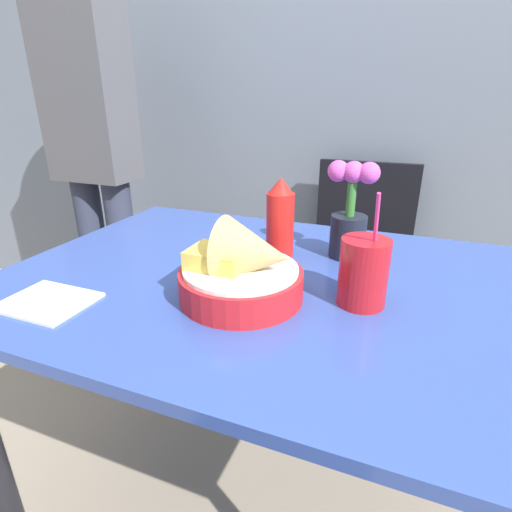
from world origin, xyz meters
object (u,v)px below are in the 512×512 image
(chair_far_window, at_px, (358,255))
(ketchup_bottle, at_px, (282,220))
(food_basket, at_px, (245,271))
(flower_vase, at_px, (350,216))
(person_standing, at_px, (92,136))
(drink_cup, at_px, (363,274))

(chair_far_window, xyz_separation_m, ketchup_bottle, (-0.11, -0.69, 0.34))
(ketchup_bottle, bearing_deg, food_basket, -89.05)
(food_basket, height_order, flower_vase, flower_vase)
(chair_far_window, xyz_separation_m, person_standing, (-1.01, -0.33, 0.47))
(food_basket, height_order, drink_cup, drink_cup)
(drink_cup, height_order, person_standing, person_standing)
(ketchup_bottle, height_order, person_standing, person_standing)
(drink_cup, distance_m, person_standing, 1.25)
(chair_far_window, bearing_deg, flower_vase, -86.55)
(chair_far_window, height_order, person_standing, person_standing)
(food_basket, distance_m, drink_cup, 0.23)
(ketchup_bottle, relative_size, flower_vase, 0.84)
(drink_cup, bearing_deg, person_standing, 154.01)
(ketchup_bottle, distance_m, drink_cup, 0.28)
(drink_cup, xyz_separation_m, person_standing, (-1.12, 0.54, 0.17))
(chair_far_window, bearing_deg, person_standing, -162.15)
(chair_far_window, xyz_separation_m, flower_vase, (0.04, -0.63, 0.35))
(ketchup_bottle, bearing_deg, chair_far_window, 80.70)
(food_basket, bearing_deg, drink_cup, 16.80)
(flower_vase, bearing_deg, chair_far_window, 93.45)
(drink_cup, distance_m, flower_vase, 0.25)
(chair_far_window, relative_size, flower_vase, 3.82)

